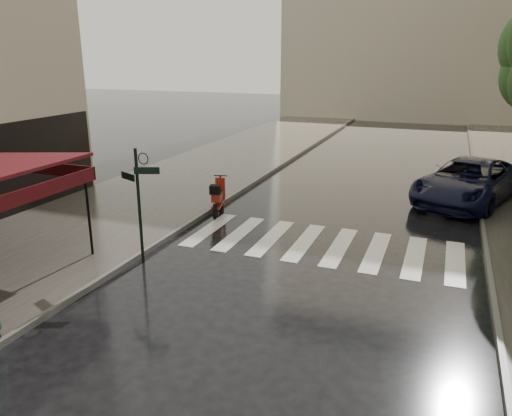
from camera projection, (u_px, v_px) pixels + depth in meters
The scene contains 8 objects.
ground at pixel (112, 324), 10.34m from camera, with size 120.00×120.00×0.00m, color black.
sidewalk_near at pixel (192, 176), 22.57m from camera, with size 6.00×60.00×0.12m, color #38332D.
curb_near at pixel (255, 182), 21.51m from camera, with size 0.12×60.00×0.16m, color #595651.
curb_far at pixel (479, 203), 18.45m from camera, with size 0.12×60.00×0.16m, color #595651.
crosswalk at pixel (322, 244), 14.66m from camera, with size 7.85×3.20×0.01m.
signpost at pixel (139, 197), 12.88m from camera, with size 1.17×0.29×3.10m.
scooter at pixel (218, 198), 17.42m from camera, with size 0.79×1.79×1.20m.
parked_car at pixel (468, 182), 18.58m from camera, with size 2.70×5.86×1.63m, color black.
Camera 1 is at (6.10, -7.47, 5.36)m, focal length 35.00 mm.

